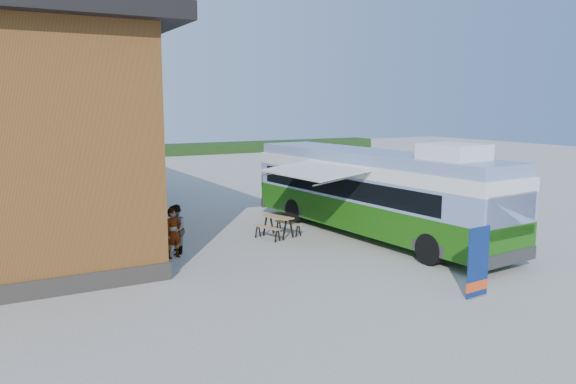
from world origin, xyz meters
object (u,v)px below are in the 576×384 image
bus (373,190)px  person_b (175,230)px  person_a (173,233)px  banner (478,269)px  slurry_tanker (102,176)px  picnic_table (278,222)px

bus → person_b: 7.33m
bus → person_a: 7.48m
banner → slurry_tanker: slurry_tanker is taller
person_b → banner: bearing=53.9°
bus → picnic_table: 3.69m
picnic_table → slurry_tanker: size_ratio=0.28×
bus → slurry_tanker: bearing=116.3°
slurry_tanker → picnic_table: bearing=-49.7°
person_a → person_b: (0.20, 0.42, 0.01)m
bus → banner: size_ratio=6.59×
bus → banner: bus is taller
person_b → person_a: bearing=-6.3°
picnic_table → person_b: (-4.03, -0.49, 0.24)m
person_b → bus: bearing=100.7°
person_b → picnic_table: bearing=115.7°
banner → person_b: size_ratio=1.12×
bus → person_b: size_ratio=7.36×
person_b → slurry_tanker: size_ratio=0.27×
person_a → slurry_tanker: (-0.00, 11.78, 0.53)m
banner → person_b: banner is taller
bus → picnic_table: size_ratio=7.25×
bus → slurry_tanker: (-7.40, 12.37, -0.40)m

